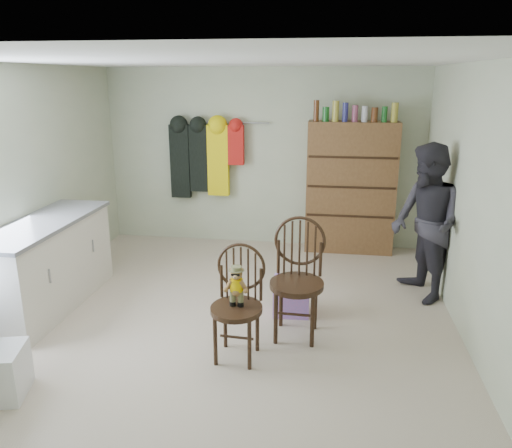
% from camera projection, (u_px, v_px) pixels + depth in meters
% --- Properties ---
extents(ground_plane, '(5.00, 5.00, 0.00)m').
position_uv_depth(ground_plane, '(229.00, 317.00, 5.09)').
color(ground_plane, beige).
rests_on(ground_plane, ground).
extents(room_walls, '(5.00, 5.00, 5.00)m').
position_uv_depth(room_walls, '(237.00, 156.00, 5.15)').
color(room_walls, beige).
rests_on(room_walls, ground).
extents(counter, '(0.64, 1.86, 0.94)m').
position_uv_depth(counter, '(46.00, 264.00, 5.24)').
color(counter, silver).
rests_on(counter, ground).
extents(chair_front, '(0.47, 0.47, 1.00)m').
position_uv_depth(chair_front, '(238.00, 296.00, 4.26)').
color(chair_front, black).
rests_on(chair_front, ground).
extents(chair_far, '(0.52, 0.52, 1.13)m').
position_uv_depth(chair_far, '(298.00, 274.00, 4.63)').
color(chair_far, black).
rests_on(chair_far, ground).
extents(striped_bag, '(0.38, 0.30, 0.39)m').
position_uv_depth(striped_bag, '(291.00, 296.00, 5.13)').
color(striped_bag, '#E572C6').
rests_on(striped_bag, ground).
extents(person_right, '(0.87, 0.99, 1.71)m').
position_uv_depth(person_right, '(426.00, 223.00, 5.33)').
color(person_right, '#2D2B33').
rests_on(person_right, ground).
extents(dresser, '(1.20, 0.39, 2.07)m').
position_uv_depth(dresser, '(351.00, 187.00, 6.84)').
color(dresser, brown).
rests_on(dresser, ground).
extents(coat_rack, '(1.42, 0.12, 1.09)m').
position_uv_depth(coat_rack, '(204.00, 158.00, 7.12)').
color(coat_rack, '#99999E').
rests_on(coat_rack, ground).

